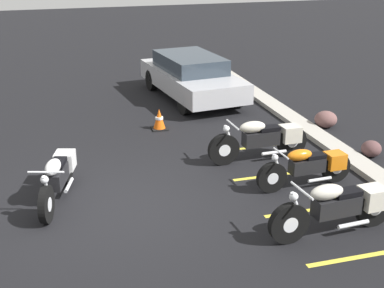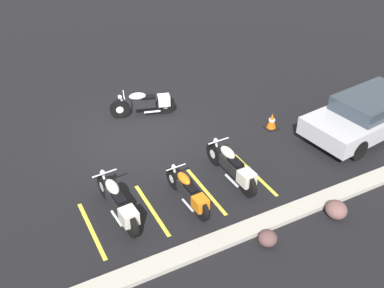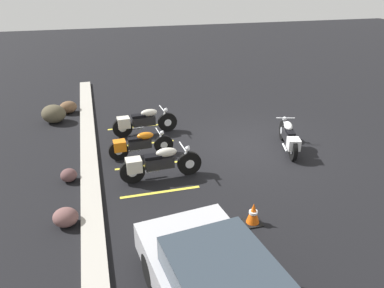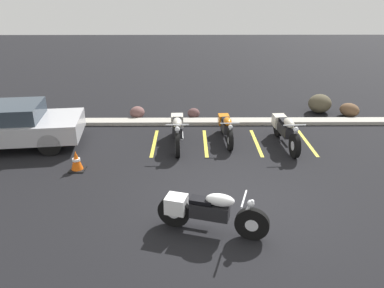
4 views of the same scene
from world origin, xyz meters
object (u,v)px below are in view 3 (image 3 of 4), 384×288
(parked_bike_1, at_px, (138,144))
(landscape_rock_1, at_px, (66,217))
(parked_bike_2, at_px, (142,122))
(parked_bike_0, at_px, (157,163))
(landscape_rock_0, at_px, (68,107))
(traffic_cone, at_px, (253,214))
(landscape_rock_2, at_px, (69,175))
(landscape_rock_3, at_px, (54,114))
(motorcycle_white_featured, at_px, (289,137))

(parked_bike_1, bearing_deg, landscape_rock_1, -127.60)
(parked_bike_1, distance_m, parked_bike_2, 1.77)
(parked_bike_0, bearing_deg, parked_bike_1, 100.05)
(parked_bike_1, xyz_separation_m, parked_bike_2, (1.72, -0.38, 0.06))
(parked_bike_1, relative_size, landscape_rock_0, 2.80)
(parked_bike_1, relative_size, landscape_rock_1, 3.53)
(parked_bike_0, distance_m, parked_bike_2, 3.22)
(landscape_rock_0, bearing_deg, parked_bike_1, -155.02)
(traffic_cone, bearing_deg, parked_bike_1, 26.74)
(landscape_rock_0, xyz_separation_m, landscape_rock_1, (-7.71, -0.13, -0.03))
(parked_bike_1, xyz_separation_m, traffic_cone, (-4.05, -2.04, -0.17))
(parked_bike_1, relative_size, parked_bike_2, 0.88)
(parked_bike_0, distance_m, traffic_cone, 3.10)
(landscape_rock_0, bearing_deg, parked_bike_0, -157.95)
(landscape_rock_2, bearing_deg, parked_bike_0, -102.31)
(parked_bike_2, xyz_separation_m, landscape_rock_3, (2.04, 3.06, -0.14))
(parked_bike_2, distance_m, landscape_rock_3, 3.68)
(landscape_rock_1, distance_m, landscape_rock_2, 2.03)
(landscape_rock_1, relative_size, landscape_rock_3, 0.62)
(motorcycle_white_featured, height_order, landscape_rock_1, motorcycle_white_featured)
(motorcycle_white_featured, xyz_separation_m, landscape_rock_2, (-0.17, 6.72, -0.28))
(landscape_rock_3, bearing_deg, traffic_cone, -148.87)
(motorcycle_white_featured, distance_m, parked_bike_0, 4.42)
(parked_bike_0, xyz_separation_m, parked_bike_2, (3.22, -0.06, 0.00))
(parked_bike_0, height_order, traffic_cone, parked_bike_0)
(landscape_rock_2, distance_m, landscape_rock_3, 4.78)
(parked_bike_0, height_order, landscape_rock_0, parked_bike_0)
(landscape_rock_2, xyz_separation_m, traffic_cone, (-3.08, -4.08, 0.07))
(landscape_rock_0, xyz_separation_m, landscape_rock_2, (-5.68, -0.15, -0.06))
(landscape_rock_3, relative_size, traffic_cone, 1.71)
(traffic_cone, bearing_deg, landscape_rock_0, 25.80)
(parked_bike_2, bearing_deg, parked_bike_1, -106.17)
(parked_bike_0, bearing_deg, landscape_rock_2, 165.70)
(parked_bike_2, xyz_separation_m, traffic_cone, (-5.78, -1.67, -0.23))
(parked_bike_2, height_order, traffic_cone, parked_bike_2)
(landscape_rock_1, xyz_separation_m, landscape_rock_3, (6.77, 0.62, 0.13))
(parked_bike_1, distance_m, landscape_rock_2, 2.27)
(parked_bike_2, relative_size, landscape_rock_1, 4.02)
(motorcycle_white_featured, relative_size, parked_bike_1, 1.06)
(landscape_rock_3, bearing_deg, landscape_rock_1, -174.77)
(motorcycle_white_featured, relative_size, parked_bike_0, 0.93)
(parked_bike_0, bearing_deg, motorcycle_white_featured, 6.88)
(landscape_rock_0, distance_m, landscape_rock_3, 1.06)
(parked_bike_0, relative_size, landscape_rock_3, 2.51)
(landscape_rock_3, bearing_deg, landscape_rock_2, -172.34)
(parked_bike_2, height_order, landscape_rock_0, parked_bike_2)
(landscape_rock_0, height_order, traffic_cone, traffic_cone)
(landscape_rock_0, bearing_deg, parked_bike_2, -139.21)
(motorcycle_white_featured, bearing_deg, traffic_cone, 157.09)
(landscape_rock_1, bearing_deg, parked_bike_0, -57.46)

